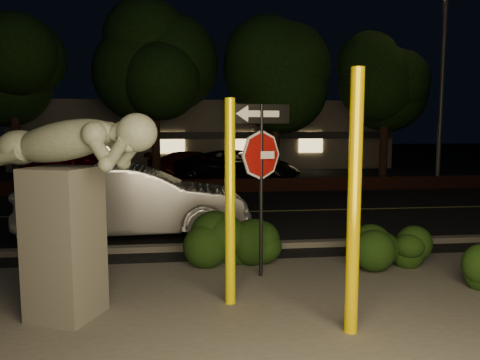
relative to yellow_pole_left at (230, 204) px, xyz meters
name	(u,v)px	position (x,y,z in m)	size (l,w,h in m)	color
ground	(222,197)	(0.69, 10.14, -1.48)	(90.00, 90.00, 0.00)	black
patio	(290,326)	(0.69, -0.86, -1.47)	(14.00, 6.00, 0.02)	#4C4944
road	(230,212)	(0.69, 7.14, -1.47)	(80.00, 8.00, 0.01)	black
lane_marking	(230,212)	(0.69, 7.14, -1.46)	(80.00, 0.12, 0.01)	#ADA745
curb	(249,245)	(0.69, 3.04, -1.42)	(80.00, 0.25, 0.12)	#4C4944
brick_wall	(219,186)	(0.69, 11.44, -1.23)	(40.00, 0.35, 0.50)	#421D15
parking_lot	(211,176)	(0.69, 17.14, -1.47)	(40.00, 12.00, 0.01)	black
building	(204,134)	(0.69, 25.12, 0.52)	(22.00, 10.20, 4.00)	gray
tree_far_a	(11,54)	(-7.31, 13.14, 3.86)	(4.60, 4.60, 7.43)	black
tree_far_b	(154,39)	(-1.81, 13.34, 4.57)	(5.20, 5.20, 8.41)	black
tree_far_c	(276,50)	(3.19, 12.94, 4.18)	(4.80, 4.80, 7.84)	black
tree_far_d	(387,60)	(8.19, 13.44, 3.94)	(4.40, 4.40, 7.42)	black
yellow_pole_left	(230,204)	(0.00, 0.00, 0.00)	(0.15, 0.15, 2.96)	#FFE800
yellow_pole_right	(354,205)	(1.40, -1.13, 0.15)	(0.16, 0.16, 3.26)	#ECC500
signpost	(261,156)	(0.64, 1.16, 0.60)	(0.98, 0.23, 2.93)	black
sculpture	(65,194)	(-2.19, -0.23, 0.21)	(2.49, 1.55, 2.73)	#4C4944
hedge_center	(239,236)	(0.35, 1.91, -0.94)	(2.07, 0.97, 1.08)	black
hedge_right	(392,242)	(3.07, 1.36, -0.99)	(1.51, 0.81, 0.99)	black
streetlight	(438,56)	(9.87, 12.19, 3.94)	(1.36, 0.46, 9.11)	#46464A
silver_sedan	(137,201)	(-1.75, 4.38, -0.64)	(1.77, 5.07, 1.67)	silver
parked_car_red	(85,167)	(-4.78, 13.60, -0.66)	(1.94, 4.83, 1.65)	#7A0408
parked_car_darkred	(198,166)	(-0.04, 15.07, -0.79)	(1.92, 4.73, 1.37)	#3F0E08
parked_car_dark	(238,167)	(1.70, 13.78, -0.73)	(2.49, 5.40, 1.50)	black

